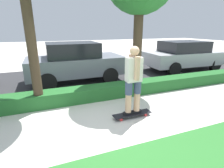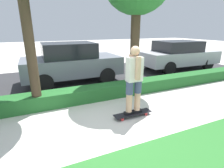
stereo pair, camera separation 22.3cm
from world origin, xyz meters
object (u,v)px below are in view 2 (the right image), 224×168
(parked_car_rear, at_px, (178,55))
(skateboard, at_px, (133,114))
(parked_car_middle, at_px, (71,62))
(skater_person, at_px, (134,79))

(parked_car_rear, bearing_deg, skateboard, -141.36)
(skateboard, height_order, parked_car_middle, parked_car_middle)
(skater_person, height_order, parked_car_middle, skater_person)
(skateboard, bearing_deg, parked_car_rear, 36.80)
(parked_car_middle, bearing_deg, parked_car_rear, -0.26)
(skateboard, xyz_separation_m, parked_car_middle, (-0.77, 3.81, 0.77))
(skater_person, xyz_separation_m, parked_car_middle, (-0.77, 3.81, -0.17))
(skateboard, distance_m, parked_car_rear, 6.45)
(skater_person, distance_m, parked_car_rear, 6.41)
(skateboard, bearing_deg, skater_person, 7.13)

